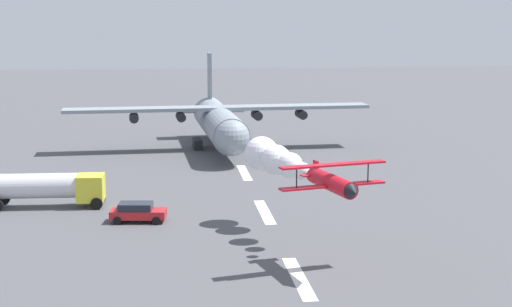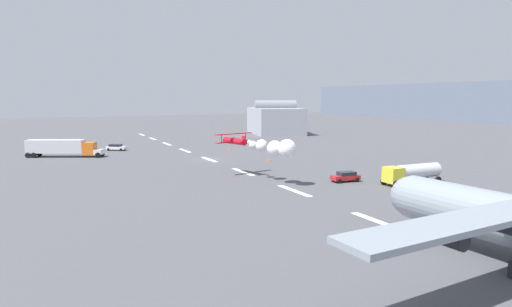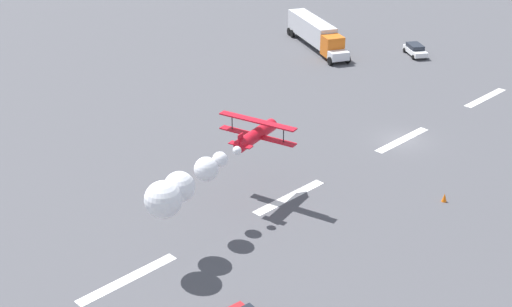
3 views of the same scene
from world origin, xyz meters
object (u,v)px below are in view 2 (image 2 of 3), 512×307
fuel_tanker_truck (412,172)px  traffic_cone_near (230,149)px  stunt_biplane_red (269,146)px  followme_car_yellow (116,147)px  semi_truck_orange (62,147)px  traffic_cone_far (269,160)px  airport_staff_sedan (346,176)px

fuel_tanker_truck → traffic_cone_near: fuel_tanker_truck is taller
stunt_biplane_red → followme_car_yellow: (-50.55, -14.30, -4.61)m
semi_truck_orange → fuel_tanker_truck: size_ratio=1.63×
semi_truck_orange → fuel_tanker_truck: semi_truck_orange is taller
traffic_cone_near → stunt_biplane_red: bearing=-14.5°
semi_truck_orange → fuel_tanker_truck: bearing=39.4°
fuel_tanker_truck → followme_car_yellow: fuel_tanker_truck is taller
fuel_tanker_truck → traffic_cone_far: bearing=-164.2°
semi_truck_orange → airport_staff_sedan: (48.42, 36.86, -1.33)m
followme_car_yellow → traffic_cone_near: 27.23m
semi_truck_orange → traffic_cone_far: size_ratio=20.56×
airport_staff_sedan → stunt_biplane_red: bearing=-113.7°
stunt_biplane_red → traffic_cone_near: (-37.86, 9.78, -5.05)m
followme_car_yellow → traffic_cone_far: 40.12m
semi_truck_orange → followme_car_yellow: size_ratio=3.25×
fuel_tanker_truck → traffic_cone_far: 30.12m
semi_truck_orange → followme_car_yellow: 13.80m
traffic_cone_far → stunt_biplane_red: bearing=-28.1°
followme_car_yellow → airport_staff_sedan: same height
followme_car_yellow → traffic_cone_near: size_ratio=6.33×
followme_car_yellow → stunt_biplane_red: bearing=15.8°
traffic_cone_near → followme_car_yellow: bearing=-117.8°
airport_staff_sedan → followme_car_yellow: bearing=-155.7°
fuel_tanker_truck → traffic_cone_near: size_ratio=12.64×
fuel_tanker_truck → traffic_cone_far: (-28.95, -8.19, -1.37)m
semi_truck_orange → fuel_tanker_truck: (54.11, 44.38, -0.40)m
followme_car_yellow → fuel_tanker_truck: bearing=28.0°
semi_truck_orange → airport_staff_sedan: size_ratio=3.45×
traffic_cone_far → semi_truck_orange: bearing=-124.8°
fuel_tanker_truck → traffic_cone_far: size_ratio=12.64×
semi_truck_orange → airport_staff_sedan: 60.87m
followme_car_yellow → semi_truck_orange: bearing=-60.4°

